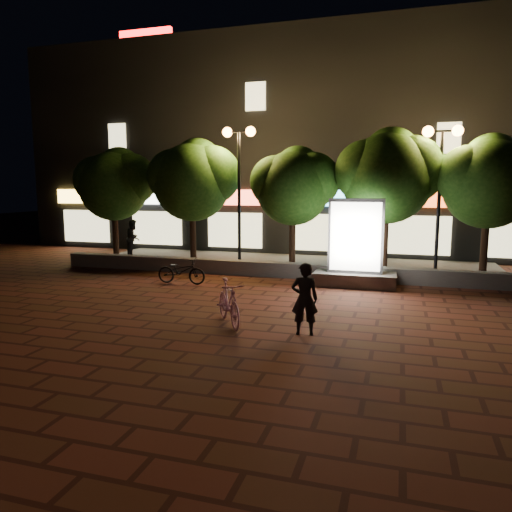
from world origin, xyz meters
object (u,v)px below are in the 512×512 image
at_px(tree_far_right, 490,178).
at_px(street_lamp_left, 239,161).
at_px(tree_right, 389,173).
at_px(ad_kiosk, 356,251).
at_px(tree_mid, 295,183).
at_px(rider, 305,299).
at_px(tree_far_left, 115,182).
at_px(street_lamp_right, 441,162).
at_px(scooter_parked, 181,271).
at_px(scooter_pink, 229,303).
at_px(pedestrian, 133,238).
at_px(tree_left, 194,177).

distance_m(tree_far_right, street_lamp_left, 8.58).
relative_size(tree_right, tree_far_right, 1.06).
xyz_separation_m(tree_right, ad_kiosk, (-0.86, -2.16, -2.46)).
height_order(tree_mid, rider, tree_mid).
xyz_separation_m(tree_far_left, tree_right, (10.80, 0.00, 0.27)).
bearing_deg(street_lamp_left, tree_far_right, 1.76).
height_order(tree_mid, street_lamp_right, street_lamp_right).
height_order(street_lamp_right, ad_kiosk, street_lamp_right).
height_order(tree_far_right, rider, tree_far_right).
xyz_separation_m(rider, scooter_parked, (-4.80, 4.10, -0.35)).
bearing_deg(street_lamp_left, scooter_pink, -73.07).
xyz_separation_m(tree_far_left, tree_far_right, (14.00, 0.00, 0.08)).
xyz_separation_m(tree_far_left, scooter_parked, (4.60, -3.54, -2.87)).
relative_size(tree_far_right, pedestrian, 2.96).
height_order(tree_mid, scooter_parked, tree_mid).
relative_size(scooter_pink, rider, 1.11).
distance_m(street_lamp_left, scooter_pink, 8.26).
bearing_deg(scooter_parked, tree_far_right, -71.45).
relative_size(tree_right, rider, 3.29).
height_order(street_lamp_right, scooter_pink, street_lamp_right).
bearing_deg(street_lamp_right, rider, -112.43).
height_order(street_lamp_left, scooter_parked, street_lamp_left).
height_order(tree_far_left, tree_mid, tree_far_left).
bearing_deg(scooter_pink, scooter_parked, 93.22).
xyz_separation_m(ad_kiosk, rider, (-0.55, -5.48, -0.33)).
bearing_deg(scooter_parked, tree_mid, -41.41).
relative_size(tree_left, scooter_parked, 3.05).
relative_size(street_lamp_left, ad_kiosk, 1.90).
height_order(tree_mid, ad_kiosk, tree_mid).
relative_size(ad_kiosk, scooter_parked, 1.70).
height_order(street_lamp_left, rider, street_lamp_left).
bearing_deg(tree_far_right, scooter_pink, -130.69).
distance_m(tree_far_left, tree_mid, 7.50).
distance_m(tree_far_right, street_lamp_right, 1.66).
relative_size(street_lamp_left, scooter_pink, 3.04).
xyz_separation_m(tree_far_right, scooter_parked, (-9.40, -3.54, -2.95)).
distance_m(tree_left, street_lamp_right, 8.96).
height_order(tree_far_left, street_lamp_left, street_lamp_left).
height_order(ad_kiosk, scooter_parked, ad_kiosk).
relative_size(tree_far_right, ad_kiosk, 1.74).
bearing_deg(tree_far_right, tree_mid, -180.00).
height_order(tree_right, scooter_pink, tree_right).
xyz_separation_m(street_lamp_left, scooter_parked, (-0.85, -3.28, -3.61)).
distance_m(tree_mid, pedestrian, 7.71).
bearing_deg(tree_right, tree_mid, -180.00).
relative_size(tree_far_left, pedestrian, 2.88).
height_order(tree_left, rider, tree_left).
bearing_deg(tree_far_left, pedestrian, 77.33).
xyz_separation_m(scooter_pink, rider, (1.77, -0.23, 0.26)).
height_order(tree_far_left, ad_kiosk, tree_far_left).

